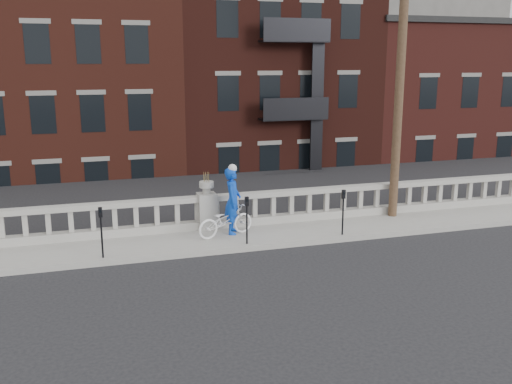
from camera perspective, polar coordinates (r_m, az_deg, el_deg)
ground at (r=14.01m, az=-1.40°, el=-8.70°), size 120.00×120.00×0.00m
sidewalk at (r=16.72m, az=-4.19°, el=-4.79°), size 32.00×2.20×0.15m
balustrade at (r=17.45m, az=-4.92°, el=-2.10°), size 28.00×0.34×1.03m
planter_pedestal at (r=17.41m, az=-4.93°, el=-1.49°), size 0.55×0.55×1.76m
lower_level at (r=35.90m, az=-10.65°, el=8.78°), size 80.00×44.00×20.80m
utility_pole at (r=18.82m, az=14.31°, el=12.81°), size 1.60×0.28×10.00m
parking_meter_a at (r=15.28m, az=-15.23°, el=-3.36°), size 0.10×0.09×1.36m
parking_meter_b at (r=15.85m, az=-0.93°, el=-2.29°), size 0.10×0.09×1.36m
parking_meter_c at (r=16.87m, az=8.71°, el=-1.49°), size 0.10×0.09×1.36m
bicycle at (r=16.69m, az=-3.07°, el=-2.85°), size 1.89×1.12×0.94m
cyclist at (r=16.83m, az=-2.34°, el=-0.88°), size 0.71×0.85×1.98m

